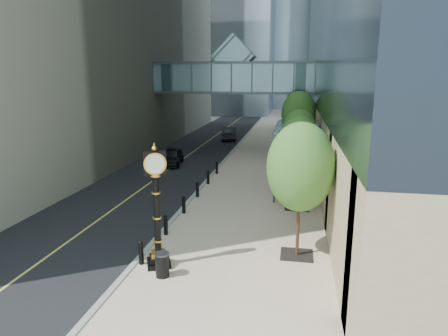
{
  "coord_description": "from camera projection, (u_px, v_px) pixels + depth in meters",
  "views": [
    {
      "loc": [
        3.32,
        -13.31,
        7.58
      ],
      "look_at": [
        -0.3,
        6.87,
        2.9
      ],
      "focal_mm": 32.0,
      "sensor_mm": 36.0,
      "label": 1
    }
  ],
  "objects": [
    {
      "name": "ground",
      "position": [
        200.0,
        283.0,
        15.03
      ],
      "size": [
        320.0,
        320.0,
        0.0
      ],
      "primitive_type": "plane",
      "color": "gray",
      "rests_on": "ground"
    },
    {
      "name": "road",
      "position": [
        219.0,
        134.0,
        54.61
      ],
      "size": [
        8.0,
        180.0,
        0.02
      ],
      "primitive_type": "cube",
      "color": "black",
      "rests_on": "ground"
    },
    {
      "name": "sidewalk",
      "position": [
        277.0,
        135.0,
        53.23
      ],
      "size": [
        8.0,
        180.0,
        0.06
      ],
      "primitive_type": "cube",
      "color": "#BDA892",
      "rests_on": "ground"
    },
    {
      "name": "curb",
      "position": [
        248.0,
        134.0,
        53.92
      ],
      "size": [
        0.25,
        180.0,
        0.07
      ],
      "primitive_type": "cube",
      "color": "gray",
      "rests_on": "ground"
    },
    {
      "name": "skywalk",
      "position": [
        234.0,
        76.0,
        40.69
      ],
      "size": [
        17.0,
        4.2,
        5.8
      ],
      "color": "#476D72",
      "rests_on": "ground"
    },
    {
      "name": "entrance_canopy",
      "position": [
        298.0,
        128.0,
        26.93
      ],
      "size": [
        3.0,
        8.0,
        4.38
      ],
      "color": "#383F44",
      "rests_on": "ground"
    },
    {
      "name": "bollard_row",
      "position": [
        191.0,
        197.0,
        24.02
      ],
      "size": [
        0.2,
        16.2,
        0.9
      ],
      "color": "black",
      "rests_on": "sidewalk"
    },
    {
      "name": "street_trees",
      "position": [
        299.0,
        129.0,
        28.74
      ],
      "size": [
        3.1,
        28.63,
        6.38
      ],
      "color": "black",
      "rests_on": "sidewalk"
    },
    {
      "name": "street_clock",
      "position": [
        157.0,
        216.0,
        15.83
      ],
      "size": [
        1.22,
        1.22,
        4.95
      ],
      "rotation": [
        0.0,
        0.0,
        0.4
      ],
      "color": "black",
      "rests_on": "sidewalk"
    },
    {
      "name": "trash_bin",
      "position": [
        162.0,
        265.0,
        15.33
      ],
      "size": [
        0.56,
        0.56,
        0.9
      ],
      "primitive_type": "cylinder",
      "rotation": [
        0.0,
        0.0,
        0.08
      ],
      "color": "black",
      "rests_on": "sidewalk"
    },
    {
      "name": "pedestrian",
      "position": [
        294.0,
        198.0,
        22.84
      ],
      "size": [
        0.64,
        0.53,
        1.51
      ],
      "primitive_type": "imported",
      "rotation": [
        0.0,
        0.0,
        2.77
      ],
      "color": "beige",
      "rests_on": "sidewalk"
    },
    {
      "name": "car_near",
      "position": [
        172.0,
        157.0,
        35.04
      ],
      "size": [
        2.27,
        4.49,
        1.46
      ],
      "primitive_type": "imported",
      "rotation": [
        0.0,
        0.0,
        0.13
      ],
      "color": "black",
      "rests_on": "road"
    },
    {
      "name": "car_far",
      "position": [
        229.0,
        133.0,
        49.16
      ],
      "size": [
        2.32,
        4.99,
        1.58
      ],
      "primitive_type": "imported",
      "rotation": [
        0.0,
        0.0,
        3.28
      ],
      "color": "black",
      "rests_on": "road"
    }
  ]
}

